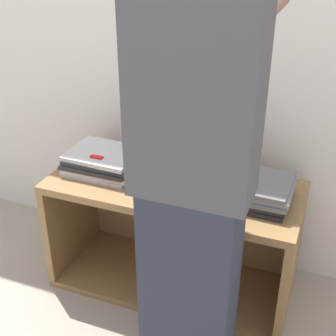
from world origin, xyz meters
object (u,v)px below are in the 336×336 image
Objects in this scene: laptop_stack_left at (104,161)px; person at (193,181)px; laptop_open at (178,168)px; laptop_stack_right at (252,189)px.

laptop_stack_left is 0.78m from person.
person reaches higher than laptop_stack_left.
laptop_open is at bearing 115.11° from person.
laptop_open reaches higher than laptop_stack_left.
laptop_open is at bearing 172.04° from laptop_stack_right.
person reaches higher than laptop_open.
laptop_open reaches higher than laptop_stack_right.
laptop_open is 0.97× the size of laptop_stack_left.
laptop_stack_right is (0.71, 0.00, 0.00)m from laptop_stack_left.
person is at bearing -37.12° from laptop_stack_left.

